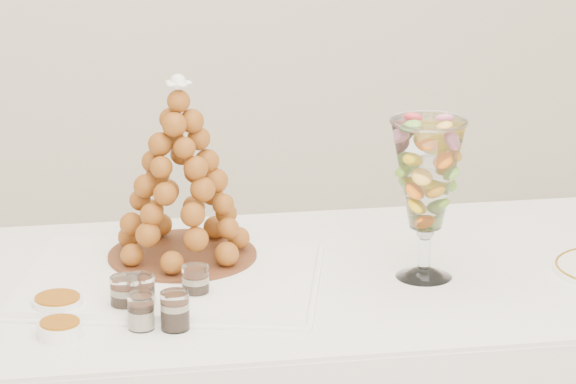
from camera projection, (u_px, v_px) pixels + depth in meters
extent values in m
cube|color=white|center=(323.00, 276.00, 2.79)|extent=(2.02, 0.86, 0.01)
cube|color=white|center=(170.00, 279.00, 2.74)|extent=(0.67, 0.57, 0.02)
cylinder|color=white|center=(424.00, 272.00, 2.77)|extent=(0.12, 0.12, 0.02)
cylinder|color=white|center=(425.00, 250.00, 2.76)|extent=(0.02, 0.02, 0.08)
sphere|color=white|center=(425.00, 231.00, 2.75)|extent=(0.04, 0.04, 0.04)
cylinder|color=white|center=(125.00, 295.00, 2.58)|extent=(0.06, 0.06, 0.08)
cylinder|color=white|center=(141.00, 294.00, 2.59)|extent=(0.07, 0.07, 0.07)
cylinder|color=white|center=(196.00, 284.00, 2.64)|extent=(0.06, 0.06, 0.07)
cylinder|color=white|center=(141.00, 311.00, 2.52)|extent=(0.06, 0.06, 0.07)
cylinder|color=white|center=(175.00, 311.00, 2.51)|extent=(0.07, 0.07, 0.07)
cylinder|color=white|center=(58.00, 306.00, 2.59)|extent=(0.10, 0.10, 0.03)
cylinder|color=white|center=(60.00, 330.00, 2.49)|extent=(0.08, 0.08, 0.03)
cylinder|color=#5E2F18|center=(182.00, 255.00, 2.83)|extent=(0.31, 0.31, 0.01)
cone|color=brown|center=(180.00, 168.00, 2.78)|extent=(0.28, 0.28, 0.37)
sphere|color=white|center=(178.00, 84.00, 2.72)|extent=(0.04, 0.04, 0.04)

